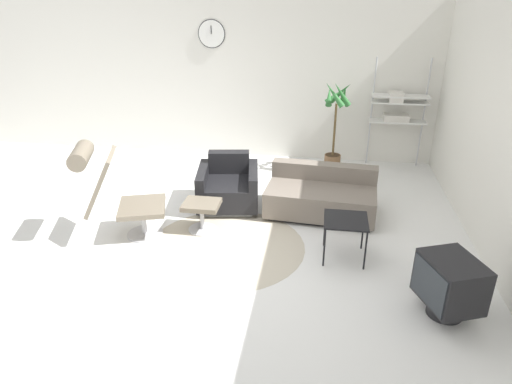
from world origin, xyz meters
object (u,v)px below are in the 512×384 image
Objects in this scene: potted_plant at (335,129)px; crt_television at (449,285)px; side_table at (346,223)px; ottoman at (202,210)px; lounge_chair at (109,184)px; shelf_unit at (398,108)px; armchair_red at (228,188)px; couch_low at (321,197)px.

crt_television is at bearing -73.43° from potted_plant.
ottoman is at bearing 167.90° from side_table.
crt_television reaches higher than side_table.
crt_television is (3.66, -0.92, -0.37)m from lounge_chair.
ottoman is 1.79m from side_table.
armchair_red is at bearing -142.02° from shelf_unit.
ottoman is 0.79m from armchair_red.
potted_plant reaches higher than armchair_red.
armchair_red is 0.63× the size of couch_low.
couch_low is (1.46, 0.71, -0.04)m from ottoman.
shelf_unit is at bearing -20.93° from crt_television.
potted_plant reaches higher than crt_television.
armchair_red is at bearing 114.90° from lounge_chair.
side_table is 0.71× the size of crt_television.
shelf_unit is (1.15, 1.96, 0.78)m from couch_low.
potted_plant reaches higher than couch_low.
lounge_chair is 0.77× the size of potted_plant.
armchair_red is 1.40× the size of crt_television.
crt_television is 3.97m from shelf_unit.
side_table is at bearing 24.94° from crt_television.
couch_low is 2.40m from shelf_unit.
armchair_red is at bearing -134.05° from potted_plant.
shelf_unit is at bearing -150.74° from armchair_red.
side_table is at bearing -87.34° from potted_plant.
ottoman is 0.30× the size of couch_low.
lounge_chair is 2.45× the size of side_table.
couch_low is 2.29m from crt_television.
shelf_unit reaches higher than side_table.
crt_television is at bearing -25.05° from ottoman.
lounge_chair is 2.76m from side_table.
side_table reaches higher than ottoman.
side_table is (2.75, -0.05, -0.27)m from lounge_chair.
side_table is 2.65m from potted_plant.
armchair_red is 1.94m from side_table.
potted_plant is (0.16, 1.55, 0.49)m from couch_low.
ottoman is (1.01, 0.32, -0.42)m from lounge_chair.
shelf_unit reaches higher than lounge_chair.
lounge_chair is 3.68m from potted_plant.
couch_low is at bearing -120.41° from shelf_unit.
couch_low is 1.63m from potted_plant.
shelf_unit is (2.61, 2.67, 0.74)m from ottoman.
potted_plant is (-0.12, 2.63, 0.30)m from side_table.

